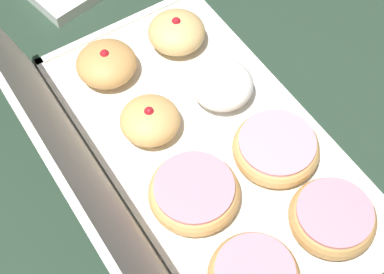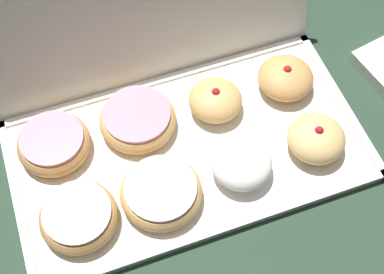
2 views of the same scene
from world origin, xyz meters
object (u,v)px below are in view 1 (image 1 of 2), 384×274
object	(u,v)px
pink_frosted_donut_0	(333,217)
jelly_filled_donut_7	(106,63)
jelly_filled_donut_3	(177,32)
donut_box	(211,145)
powdered_filled_donut_2	(222,85)
pink_frosted_donut_1	(276,148)
jelly_filled_donut_6	(150,120)
pink_frosted_donut_5	(194,192)

from	to	relation	value
pink_frosted_donut_0	jelly_filled_donut_7	bearing A→B (deg)	17.90
pink_frosted_donut_0	jelly_filled_donut_3	xyz separation A→B (m)	(0.37, 0.00, 0.00)
donut_box	powdered_filled_donut_2	xyz separation A→B (m)	(0.06, -0.06, 0.03)
pink_frosted_donut_1	powdered_filled_donut_2	xyz separation A→B (m)	(0.12, 0.00, 0.01)
jelly_filled_donut_3	jelly_filled_donut_6	bearing A→B (deg)	134.99
jelly_filled_donut_6	jelly_filled_donut_7	distance (m)	0.12
powdered_filled_donut_2	jelly_filled_donut_6	size ratio (longest dim) A/B	1.07
donut_box	pink_frosted_donut_1	xyz separation A→B (m)	(-0.06, -0.06, 0.02)
jelly_filled_donut_6	jelly_filled_donut_7	bearing A→B (deg)	1.01
jelly_filled_donut_3	jelly_filled_donut_7	distance (m)	0.12
pink_frosted_donut_1	jelly_filled_donut_7	world-z (taller)	jelly_filled_donut_7
powdered_filled_donut_2	jelly_filled_donut_3	distance (m)	0.12
pink_frosted_donut_1	jelly_filled_donut_3	distance (m)	0.25
pink_frosted_donut_5	jelly_filled_donut_6	bearing A→B (deg)	-4.05
pink_frosted_donut_1	jelly_filled_donut_6	size ratio (longest dim) A/B	1.41
pink_frosted_donut_0	powdered_filled_donut_2	size ratio (longest dim) A/B	1.23
jelly_filled_donut_3	jelly_filled_donut_7	xyz separation A→B (m)	(0.00, 0.12, -0.00)
jelly_filled_donut_3	powdered_filled_donut_2	bearing A→B (deg)	-179.57
pink_frosted_donut_1	jelly_filled_donut_7	distance (m)	0.28
pink_frosted_donut_5	jelly_filled_donut_6	xyz separation A→B (m)	(0.12, -0.01, 0.00)
pink_frosted_donut_1	powdered_filled_donut_2	distance (m)	0.12
pink_frosted_donut_1	pink_frosted_donut_5	xyz separation A→B (m)	(0.00, 0.13, 0.00)
pink_frosted_donut_0	powdered_filled_donut_2	xyz separation A→B (m)	(0.24, -0.00, 0.00)
jelly_filled_donut_3	jelly_filled_donut_7	world-z (taller)	jelly_filled_donut_3
pink_frosted_donut_1	jelly_filled_donut_6	bearing A→B (deg)	43.12
jelly_filled_donut_3	jelly_filled_donut_7	bearing A→B (deg)	87.82
pink_frosted_donut_1	donut_box	bearing A→B (deg)	45.03
pink_frosted_donut_0	jelly_filled_donut_6	xyz separation A→B (m)	(0.25, 0.12, 0.00)
donut_box	jelly_filled_donut_7	size ratio (longest dim) A/B	5.96
jelly_filled_donut_6	powdered_filled_donut_2	bearing A→B (deg)	-92.05
donut_box	jelly_filled_donut_3	bearing A→B (deg)	-18.11
powdered_filled_donut_2	jelly_filled_donut_3	bearing A→B (deg)	0.43
pink_frosted_donut_0	powdered_filled_donut_2	distance (m)	0.24
pink_frosted_donut_0	jelly_filled_donut_3	world-z (taller)	jelly_filled_donut_3
donut_box	powdered_filled_donut_2	bearing A→B (deg)	-44.65
donut_box	pink_frosted_donut_0	xyz separation A→B (m)	(-0.18, -0.06, 0.02)
pink_frosted_donut_5	donut_box	bearing A→B (deg)	-48.20
donut_box	powdered_filled_donut_2	size ratio (longest dim) A/B	5.93
powdered_filled_donut_2	jelly_filled_donut_6	world-z (taller)	jelly_filled_donut_6
pink_frosted_donut_5	powdered_filled_donut_2	bearing A→B (deg)	-46.45
donut_box	pink_frosted_donut_0	size ratio (longest dim) A/B	4.82
pink_frosted_donut_1	jelly_filled_donut_3	xyz separation A→B (m)	(0.25, 0.00, 0.01)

